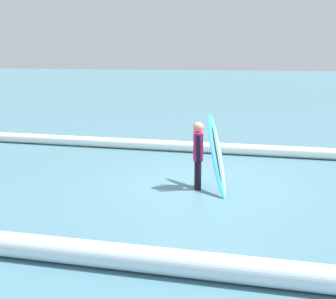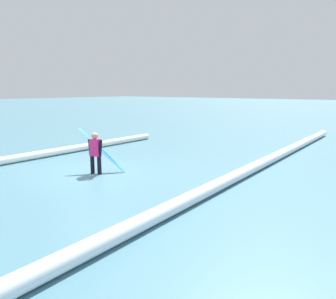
# 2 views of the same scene
# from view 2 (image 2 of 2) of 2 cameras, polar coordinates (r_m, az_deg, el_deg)

# --- Properties ---
(ground_plane) EXTENTS (185.66, 185.66, 0.00)m
(ground_plane) POSITION_cam_2_polar(r_m,az_deg,el_deg) (11.83, -13.11, -3.80)
(ground_plane) COLOR #467484
(surfer) EXTENTS (0.28, 0.57, 1.41)m
(surfer) POSITION_cam_2_polar(r_m,az_deg,el_deg) (11.40, -12.45, -0.27)
(surfer) COLOR black
(surfer) RESTS_ON ground_plane
(surfboard) EXTENTS (0.87, 1.67, 1.53)m
(surfboard) POSITION_cam_2_polar(r_m,az_deg,el_deg) (11.71, -11.36, -0.12)
(surfboard) COLOR #268CE5
(surfboard) RESTS_ON ground_plane
(wave_crest_foreground) EXTENTS (16.65, 0.62, 0.31)m
(wave_crest_foreground) POSITION_cam_2_polar(r_m,az_deg,el_deg) (14.08, -26.41, -1.72)
(wave_crest_foreground) COLOR white
(wave_crest_foreground) RESTS_ON ground_plane
(wave_crest_midground) EXTENTS (23.79, 1.26, 0.35)m
(wave_crest_midground) POSITION_cam_2_polar(r_m,az_deg,el_deg) (11.28, 13.46, -3.59)
(wave_crest_midground) COLOR white
(wave_crest_midground) RESTS_ON ground_plane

